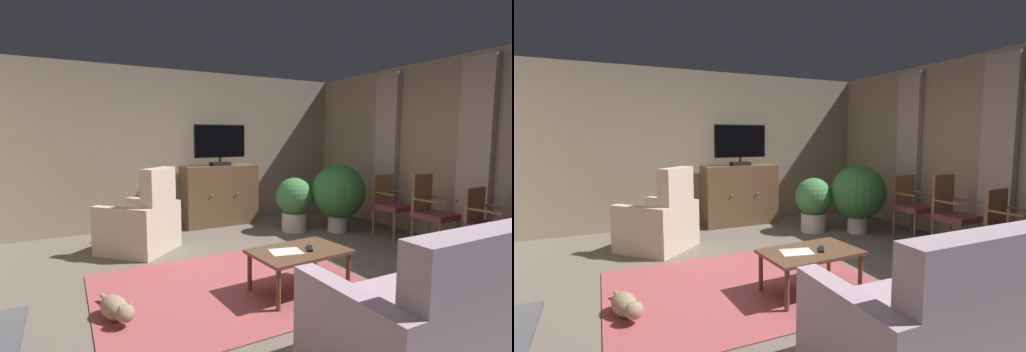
% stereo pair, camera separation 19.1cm
% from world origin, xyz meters
% --- Properties ---
extents(ground_plane, '(6.72, 6.29, 0.04)m').
position_xyz_m(ground_plane, '(0.00, 0.00, -0.02)').
color(ground_plane, '#665B51').
extents(wall_back, '(6.72, 0.10, 2.64)m').
position_xyz_m(wall_back, '(0.00, 2.90, 1.32)').
color(wall_back, gray).
rests_on(wall_back, ground_plane).
extents(wall_right_with_window, '(0.10, 6.29, 2.64)m').
position_xyz_m(wall_right_with_window, '(3.11, 0.00, 1.32)').
color(wall_right_with_window, gray).
rests_on(wall_right_with_window, ground_plane).
extents(curtain_panel_near, '(0.10, 0.44, 2.22)m').
position_xyz_m(curtain_panel_near, '(3.00, -0.39, 1.45)').
color(curtain_panel_near, '#B2A393').
extents(curtain_panel_far, '(0.10, 0.44, 2.22)m').
position_xyz_m(curtain_panel_far, '(3.00, 1.11, 1.45)').
color(curtain_panel_far, '#B2A393').
extents(rug_central, '(2.62, 2.01, 0.01)m').
position_xyz_m(rug_central, '(-0.37, -0.04, 0.01)').
color(rug_central, '#9E474C').
rests_on(rug_central, ground_plane).
extents(tv_cabinet, '(1.28, 0.54, 1.03)m').
position_xyz_m(tv_cabinet, '(0.55, 2.55, 0.49)').
color(tv_cabinet, '#4A3523').
rests_on(tv_cabinet, ground_plane).
extents(television, '(0.91, 0.20, 0.69)m').
position_xyz_m(television, '(0.55, 2.49, 1.40)').
color(television, black).
rests_on(television, tv_cabinet).
extents(coffee_table, '(0.97, 0.65, 0.42)m').
position_xyz_m(coffee_table, '(0.17, -0.44, 0.37)').
color(coffee_table, brown).
rests_on(coffee_table, ground_plane).
extents(tv_remote, '(0.13, 0.17, 0.02)m').
position_xyz_m(tv_remote, '(0.27, -0.47, 0.43)').
color(tv_remote, black).
rests_on(tv_remote, coffee_table).
extents(folded_newspaper, '(0.34, 0.28, 0.01)m').
position_xyz_m(folded_newspaper, '(0.02, -0.43, 0.42)').
color(folded_newspaper, silver).
rests_on(folded_newspaper, coffee_table).
extents(sofa_floral, '(1.53, 0.91, 1.00)m').
position_xyz_m(sofa_floral, '(0.29, -1.84, 0.33)').
color(sofa_floral, '#AD93A3').
rests_on(sofa_floral, ground_plane).
extents(armchair_in_far_corner, '(1.16, 1.16, 1.12)m').
position_xyz_m(armchair_in_far_corner, '(-0.94, 1.61, 0.35)').
color(armchair_in_far_corner, '#C6B29E').
rests_on(armchair_in_far_corner, ground_plane).
extents(side_chair_nearest_door, '(0.47, 0.50, 0.90)m').
position_xyz_m(side_chair_nearest_door, '(2.60, -0.83, 0.50)').
color(side_chair_nearest_door, brown).
rests_on(side_chair_nearest_door, ground_plane).
extents(side_chair_tucked_against_wall, '(0.44, 0.48, 1.00)m').
position_xyz_m(side_chair_tucked_against_wall, '(2.60, -0.07, 0.52)').
color(side_chair_tucked_against_wall, brown).
rests_on(side_chair_tucked_against_wall, ground_plane).
extents(side_chair_beside_plant, '(0.43, 0.47, 0.93)m').
position_xyz_m(side_chair_beside_plant, '(2.61, 0.64, 0.50)').
color(side_chair_beside_plant, brown).
rests_on(side_chair_beside_plant, ground_plane).
extents(potted_plant_small_fern_corner, '(0.60, 0.60, 0.87)m').
position_xyz_m(potted_plant_small_fern_corner, '(1.44, 1.54, 0.49)').
color(potted_plant_small_fern_corner, beige).
rests_on(potted_plant_small_fern_corner, ground_plane).
extents(potted_plant_tall_palm_by_window, '(0.86, 0.86, 1.08)m').
position_xyz_m(potted_plant_tall_palm_by_window, '(2.04, 1.19, 0.63)').
color(potted_plant_tall_palm_by_window, beige).
rests_on(potted_plant_tall_palm_by_window, ground_plane).
extents(cat, '(0.28, 0.67, 0.21)m').
position_xyz_m(cat, '(-1.49, -0.20, 0.10)').
color(cat, '#937A5B').
rests_on(cat, ground_plane).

